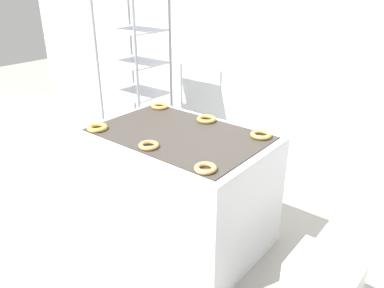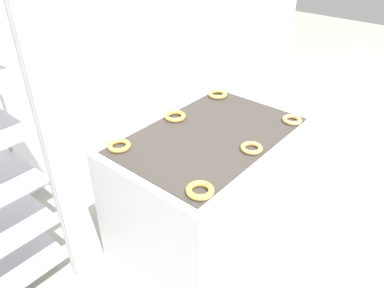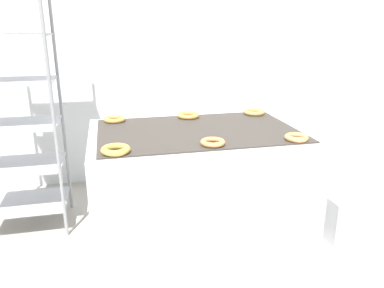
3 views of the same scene
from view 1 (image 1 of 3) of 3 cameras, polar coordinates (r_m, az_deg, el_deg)
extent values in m
plane|color=#9E998E|center=(2.70, -11.87, -20.18)|extent=(14.00, 14.00, 0.00)
cube|color=silver|center=(3.65, 13.42, 16.32)|extent=(8.00, 0.05, 2.80)
cube|color=silver|center=(2.80, -1.94, -6.59)|extent=(1.27, 0.86, 0.86)
cube|color=#38332D|center=(2.61, -2.07, 1.60)|extent=(1.17, 0.76, 0.01)
cube|color=#262628|center=(2.27, -1.71, -9.65)|extent=(0.12, 0.07, 0.10)
cylinder|color=gray|center=(3.87, -13.95, 9.51)|extent=(0.02, 0.02, 1.85)
cylinder|color=gray|center=(3.46, -8.22, 8.25)|extent=(0.02, 0.02, 1.85)
cylinder|color=gray|center=(4.15, -9.02, 10.88)|extent=(0.02, 0.02, 1.85)
cylinder|color=gray|center=(3.77, -3.21, 9.78)|extent=(0.02, 0.02, 1.85)
cube|color=#A8AAB2|center=(4.05, -8.00, -0.49)|extent=(0.55, 0.45, 0.01)
cube|color=#A8AAB2|center=(3.94, -8.26, 3.52)|extent=(0.55, 0.45, 0.01)
cube|color=#A8AAB2|center=(3.84, -8.53, 7.76)|extent=(0.55, 0.45, 0.01)
cube|color=#A8AAB2|center=(3.77, -8.82, 12.19)|extent=(0.55, 0.45, 0.01)
cube|color=#A8AAB2|center=(3.72, -9.12, 16.76)|extent=(0.55, 0.45, 0.01)
cube|color=silver|center=(2.54, 19.22, -19.46)|extent=(0.40, 0.35, 0.33)
torus|color=gold|center=(2.74, -14.24, 2.46)|extent=(0.14, 0.14, 0.03)
torus|color=tan|center=(2.40, -6.62, -0.21)|extent=(0.13, 0.13, 0.03)
torus|color=tan|center=(2.10, 2.06, -3.69)|extent=(0.13, 0.13, 0.03)
torus|color=gold|center=(3.12, -4.94, 5.78)|extent=(0.14, 0.14, 0.03)
torus|color=gold|center=(2.82, 2.21, 3.81)|extent=(0.15, 0.15, 0.03)
torus|color=tan|center=(2.58, 10.47, 1.39)|extent=(0.14, 0.14, 0.03)
camera|label=2|loc=(3.27, -44.37, 21.69)|focal=35.00mm
camera|label=3|loc=(2.15, -57.17, 2.48)|focal=35.00mm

